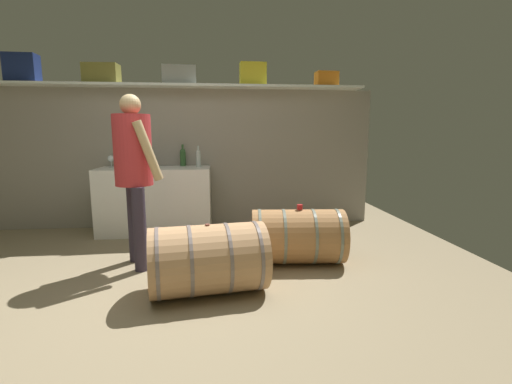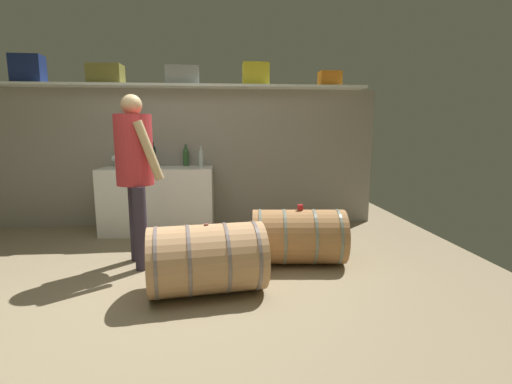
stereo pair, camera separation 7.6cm
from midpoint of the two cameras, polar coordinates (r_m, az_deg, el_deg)
ground_plane at (r=3.72m, az=-14.01°, el=-12.03°), size 6.56×8.02×0.02m
back_wall_panel at (r=5.27m, az=-11.66°, el=5.16°), size 5.36×0.10×1.92m
high_shelf_board at (r=5.15m, az=-12.20°, el=15.94°), size 4.93×0.40×0.03m
toolcase_navy at (r=5.73m, az=-33.17°, el=15.94°), size 0.38×0.24×0.36m
toolcase_olive at (r=5.37m, az=-23.47°, el=16.65°), size 0.45×0.26×0.25m
toolcase_grey at (r=5.17m, az=-12.39°, el=17.46°), size 0.45×0.24×0.25m
toolcase_yellow at (r=5.16m, az=-0.94°, el=17.99°), size 0.36×0.21×0.30m
toolcase_orange at (r=5.34m, az=10.58°, el=17.00°), size 0.31×0.21×0.20m
work_cabinet at (r=5.03m, az=-15.87°, el=-1.25°), size 1.45×0.61×0.87m
wine_bottle_clear at (r=4.94m, az=-9.47°, el=5.32°), size 0.06×0.06×0.28m
wine_bottle_green at (r=5.14m, az=-11.82°, el=5.44°), size 0.08×0.08×0.30m
wine_bottle_dark at (r=5.02m, az=-16.68°, el=5.42°), size 0.07×0.07×0.34m
wine_glass at (r=5.22m, az=-22.20°, el=4.82°), size 0.09×0.09×0.16m
wine_barrel_near at (r=3.75m, az=5.98°, el=-6.93°), size 0.97×0.62×0.57m
wine_barrel_far at (r=3.08m, az=-8.24°, el=-10.39°), size 1.02×0.71×0.59m
tasting_cup at (r=3.68m, az=6.30°, el=-2.36°), size 0.06×0.06×0.05m
winemaker_pouring at (r=3.72m, az=-19.14°, el=4.31°), size 0.49×0.55×1.68m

